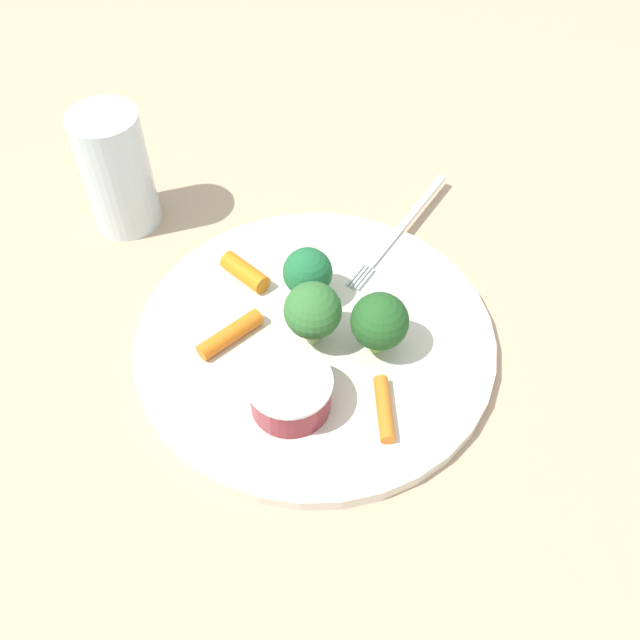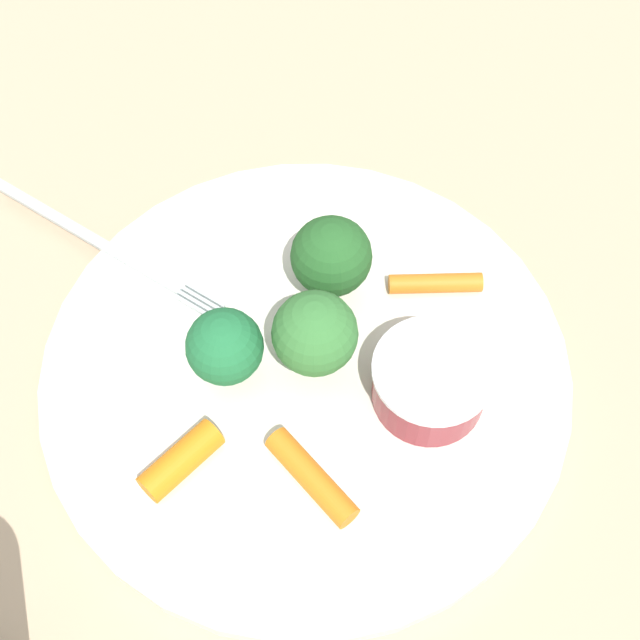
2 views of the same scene
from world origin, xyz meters
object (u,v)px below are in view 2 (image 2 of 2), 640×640
plate (306,370)px  broccoli_floret_0 (314,338)px  carrot_stick_2 (435,283)px  fork (107,247)px  carrot_stick_1 (312,477)px  carrot_stick_0 (181,460)px  broccoli_floret_1 (324,255)px  broccoli_floret_2 (225,347)px  sauce_cup (432,376)px

plate → broccoli_floret_0: bearing=68.8°
broccoli_floret_0 → carrot_stick_2: 0.09m
carrot_stick_2 → fork: 0.20m
carrot_stick_1 → carrot_stick_0: bearing=-81.2°
broccoli_floret_0 → broccoli_floret_1: 0.05m
broccoli_floret_1 → fork: (0.01, -0.13, -0.03)m
broccoli_floret_1 → broccoli_floret_0: bearing=10.2°
broccoli_floret_0 → broccoli_floret_2: size_ratio=1.18×
carrot_stick_1 → carrot_stick_2: carrot_stick_1 is taller
sauce_cup → broccoli_floret_0: size_ratio=1.06×
carrot_stick_0 → carrot_stick_2: 0.18m
broccoli_floret_1 → carrot_stick_2: 0.07m
plate → broccoli_floret_0: size_ratio=4.90×
broccoli_floret_1 → carrot_stick_0: (0.13, -0.04, -0.02)m
broccoli_floret_0 → broccoli_floret_1: bearing=-169.8°
sauce_cup → carrot_stick_2: (-0.07, -0.01, -0.01)m
broccoli_floret_2 → carrot_stick_0: broccoli_floret_2 is taller
broccoli_floret_2 → carrot_stick_2: 0.13m
carrot_stick_1 → broccoli_floret_1: bearing=-167.2°
sauce_cup → broccoli_floret_0: 0.07m
carrot_stick_1 → fork: carrot_stick_1 is taller
broccoli_floret_1 → carrot_stick_2: bearing=105.8°
plate → carrot_stick_0: bearing=-30.6°
sauce_cup → carrot_stick_0: size_ratio=1.39×
carrot_stick_2 → carrot_stick_0: bearing=-35.4°
sauce_cup → carrot_stick_2: size_ratio=1.18×
broccoli_floret_0 → fork: (-0.05, -0.14, -0.04)m
broccoli_floret_2 → carrot_stick_2: bearing=131.6°
carrot_stick_1 → broccoli_floret_2: bearing=-128.1°
plate → fork: (-0.04, -0.14, 0.01)m
broccoli_floret_0 → broccoli_floret_1: size_ratio=1.06×
broccoli_floret_2 → fork: bearing=-121.2°
fork → carrot_stick_1: bearing=56.0°
plate → carrot_stick_1: carrot_stick_1 is taller
carrot_stick_2 → sauce_cup: bearing=9.3°
carrot_stick_1 → fork: size_ratio=0.34×
sauce_cup → broccoli_floret_1: bearing=-123.3°
broccoli_floret_0 → carrot_stick_2: broccoli_floret_0 is taller
broccoli_floret_2 → carrot_stick_1: broccoli_floret_2 is taller
plate → broccoli_floret_2: broccoli_floret_2 is taller
broccoli_floret_1 → broccoli_floret_2: 0.08m
broccoli_floret_1 → broccoli_floret_2: broccoli_floret_1 is taller
carrot_stick_0 → fork: bearing=-141.6°
broccoli_floret_2 → broccoli_floret_0: bearing=108.1°
sauce_cup → carrot_stick_1: sauce_cup is taller
carrot_stick_0 → carrot_stick_2: (-0.14, 0.10, -0.00)m
broccoli_floret_0 → carrot_stick_2: size_ratio=1.11×
plate → broccoli_floret_2: size_ratio=5.80×
carrot_stick_2 → fork: carrot_stick_2 is taller
sauce_cup → carrot_stick_1: bearing=-34.3°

